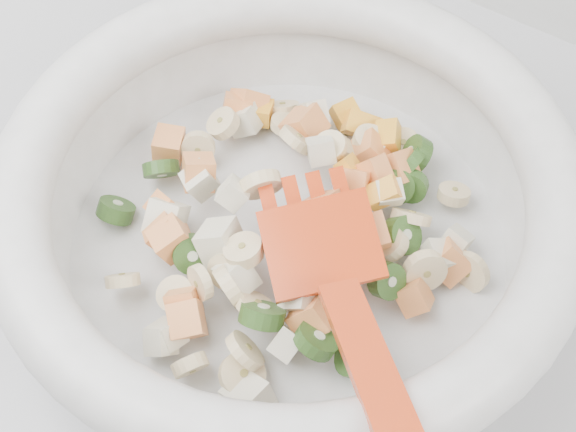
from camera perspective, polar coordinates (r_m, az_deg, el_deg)
The scene contains 1 object.
mixing_bowl at distance 0.56m, azimuth 0.03°, elevation 0.53°, with size 0.42×0.39×0.14m.
Camera 1 is at (0.22, 1.15, 1.41)m, focal length 55.00 mm.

